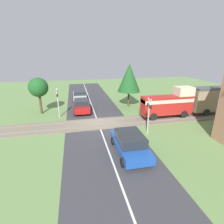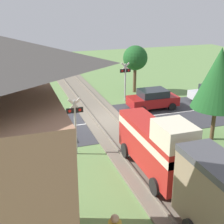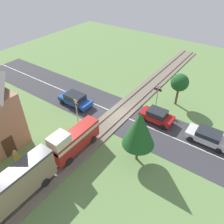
# 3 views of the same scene
# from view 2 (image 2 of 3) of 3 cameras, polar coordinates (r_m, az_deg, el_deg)

# --- Properties ---
(ground_plane) EXTENTS (60.00, 60.00, 0.00)m
(ground_plane) POSITION_cam_2_polar(r_m,az_deg,el_deg) (21.55, -1.17, -1.80)
(ground_plane) COLOR #66894C
(road_surface) EXTENTS (48.00, 6.40, 0.02)m
(road_surface) POSITION_cam_2_polar(r_m,az_deg,el_deg) (21.55, -1.17, -1.77)
(road_surface) COLOR #38383D
(road_surface) RESTS_ON ground_plane
(track_bed) EXTENTS (2.80, 48.00, 0.24)m
(track_bed) POSITION_cam_2_polar(r_m,az_deg,el_deg) (21.53, -1.17, -1.63)
(track_bed) COLOR #756B5B
(track_bed) RESTS_ON ground_plane
(car_near_crossing) EXTENTS (3.76, 1.92, 1.52)m
(car_near_crossing) POSITION_cam_2_polar(r_m,az_deg,el_deg) (24.04, 7.46, 2.41)
(car_near_crossing) COLOR #A81919
(car_near_crossing) RESTS_ON ground_plane
(car_far_side) EXTENTS (4.40, 2.04, 1.51)m
(car_far_side) POSITION_cam_2_polar(r_m,az_deg,el_deg) (19.08, -16.29, -3.11)
(car_far_side) COLOR #1E4CA8
(car_far_side) RESTS_ON ground_plane
(car_behind_queue) EXTENTS (4.26, 2.04, 1.37)m
(car_behind_queue) POSITION_cam_2_polar(r_m,az_deg,el_deg) (27.00, 18.49, 3.38)
(car_behind_queue) COLOR silver
(car_behind_queue) RESTS_ON ground_plane
(crossing_signal_west_approach) EXTENTS (0.90, 0.18, 3.21)m
(crossing_signal_west_approach) POSITION_cam_2_polar(r_m,az_deg,el_deg) (25.42, 2.43, 6.50)
(crossing_signal_west_approach) COLOR #B7B7B7
(crossing_signal_west_approach) RESTS_ON ground_plane
(crossing_signal_east_approach) EXTENTS (0.90, 0.18, 3.21)m
(crossing_signal_east_approach) POSITION_cam_2_polar(r_m,az_deg,el_deg) (16.55, -6.78, -1.28)
(crossing_signal_east_approach) COLOR #B7B7B7
(crossing_signal_east_approach) RESTS_ON ground_plane
(tree_roadside_hedge) EXTENTS (2.91, 2.91, 5.53)m
(tree_roadside_hedge) POSITION_cam_2_polar(r_m,az_deg,el_deg) (18.71, 18.93, 5.81)
(tree_roadside_hedge) COLOR brown
(tree_roadside_hedge) RESTS_ON ground_plane
(tree_beyond_track) EXTENTS (2.16, 2.16, 4.18)m
(tree_beyond_track) POSITION_cam_2_polar(r_m,az_deg,el_deg) (27.77, 4.27, 9.78)
(tree_beyond_track) COLOR brown
(tree_beyond_track) RESTS_ON ground_plane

